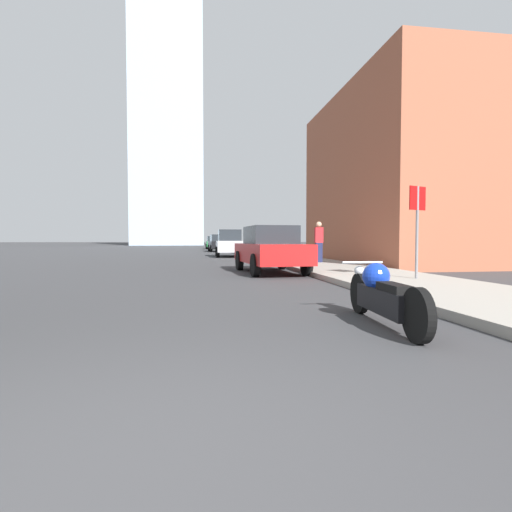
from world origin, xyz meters
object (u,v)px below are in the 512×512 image
parked_car_green (213,243)px  pedestrian (319,241)px  motorcycle (382,295)px  parked_car_silver (229,243)px  parked_car_red (270,249)px  parked_car_black (219,243)px  stop_sign (417,216)px

parked_car_green → pedestrian: size_ratio=2.31×
motorcycle → parked_car_silver: bearing=94.0°
motorcycle → parked_car_silver: 21.78m
parked_car_silver → pedestrian: pedestrian is taller
parked_car_red → parked_car_black: parked_car_black is taller
pedestrian → parked_car_green: bearing=95.6°
parked_car_silver → parked_car_green: size_ratio=1.11×
motorcycle → parked_car_green: 44.66m
parked_car_red → parked_car_silver: (-0.29, 13.27, 0.07)m
parked_car_red → stop_sign: 5.16m
parked_car_silver → stop_sign: (3.33, -17.33, 0.85)m
parked_car_green → stop_sign: (3.42, -40.21, 0.94)m
motorcycle → parked_car_black: parked_car_black is taller
parked_car_silver → parked_car_green: 22.88m
motorcycle → parked_car_black: size_ratio=0.53×
stop_sign → pedestrian: stop_sign is taller
parked_car_green → pedestrian: pedestrian is taller
parked_car_red → stop_sign: bearing=-56.9°
stop_sign → parked_car_silver: bearing=100.9°
parked_car_green → parked_car_red: bearing=-89.5°
parked_car_green → stop_sign: stop_sign is taller
parked_car_black → parked_car_green: parked_car_black is taller
parked_car_silver → pedestrian: 10.35m
parked_car_green → parked_car_silver: bearing=-89.9°
motorcycle → parked_car_black: (-0.29, 33.71, 0.42)m
motorcycle → pedestrian: 12.27m
parked_car_red → stop_sign: (3.04, -4.06, 0.92)m
parked_car_silver → parked_car_black: (-0.06, 11.93, -0.07)m
parked_car_black → motorcycle: bearing=-92.0°
parked_car_black → stop_sign: stop_sign is taller
parked_car_silver → parked_car_red: bearing=-87.3°
parked_car_red → parked_car_black: bearing=87.1°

